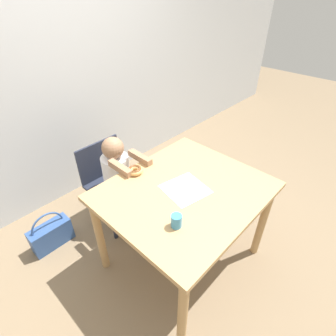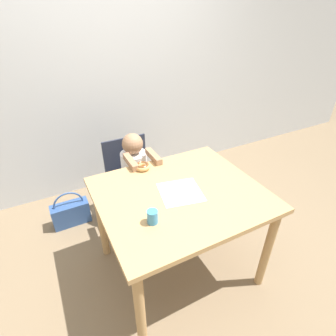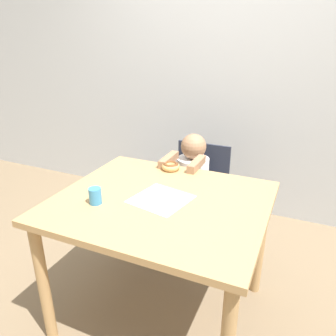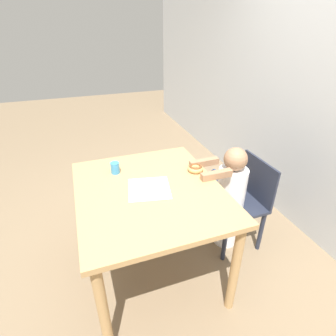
{
  "view_description": "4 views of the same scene",
  "coord_description": "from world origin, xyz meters",
  "px_view_note": "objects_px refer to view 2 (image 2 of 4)",
  "views": [
    {
      "loc": [
        -1.07,
        -0.85,
        1.93
      ],
      "look_at": [
        -0.02,
        0.14,
        0.89
      ],
      "focal_mm": 28.0,
      "sensor_mm": 36.0,
      "label": 1
    },
    {
      "loc": [
        -0.72,
        -1.21,
        1.84
      ],
      "look_at": [
        -0.02,
        0.14,
        0.89
      ],
      "focal_mm": 28.0,
      "sensor_mm": 36.0,
      "label": 2
    },
    {
      "loc": [
        0.65,
        -1.37,
        1.57
      ],
      "look_at": [
        -0.02,
        0.14,
        0.89
      ],
      "focal_mm": 35.0,
      "sensor_mm": 36.0,
      "label": 3
    },
    {
      "loc": [
        1.41,
        -0.37,
        1.73
      ],
      "look_at": [
        -0.02,
        0.14,
        0.89
      ],
      "focal_mm": 28.0,
      "sensor_mm": 36.0,
      "label": 4
    }
  ],
  "objects_px": {
    "handbag": "(71,213)",
    "child_figure": "(135,179)",
    "chair": "(131,177)",
    "cup": "(152,217)",
    "donut": "(142,166)"
  },
  "relations": [
    {
      "from": "child_figure",
      "to": "handbag",
      "type": "distance_m",
      "value": 0.73
    },
    {
      "from": "chair",
      "to": "child_figure",
      "type": "distance_m",
      "value": 0.13
    },
    {
      "from": "handbag",
      "to": "child_figure",
      "type": "bearing_deg",
      "value": -20.72
    },
    {
      "from": "handbag",
      "to": "cup",
      "type": "bearing_deg",
      "value": -70.39
    },
    {
      "from": "child_figure",
      "to": "chair",
      "type": "bearing_deg",
      "value": 90.0
    },
    {
      "from": "chair",
      "to": "cup",
      "type": "height_order",
      "value": "cup"
    },
    {
      "from": "chair",
      "to": "child_figure",
      "type": "relative_size",
      "value": 0.84
    },
    {
      "from": "chair",
      "to": "donut",
      "type": "relative_size",
      "value": 6.68
    },
    {
      "from": "chair",
      "to": "cup",
      "type": "bearing_deg",
      "value": -102.15
    },
    {
      "from": "child_figure",
      "to": "handbag",
      "type": "bearing_deg",
      "value": 159.28
    },
    {
      "from": "cup",
      "to": "handbag",
      "type": "bearing_deg",
      "value": 109.61
    },
    {
      "from": "chair",
      "to": "cup",
      "type": "distance_m",
      "value": 1.08
    },
    {
      "from": "chair",
      "to": "donut",
      "type": "bearing_deg",
      "value": -95.48
    },
    {
      "from": "child_figure",
      "to": "donut",
      "type": "distance_m",
      "value": 0.44
    },
    {
      "from": "child_figure",
      "to": "donut",
      "type": "xyz_separation_m",
      "value": [
        -0.04,
        -0.31,
        0.32
      ]
    }
  ]
}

